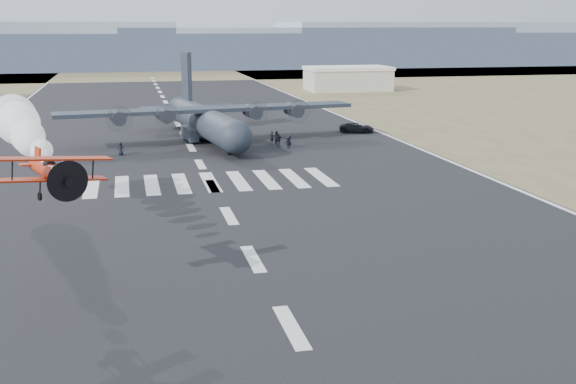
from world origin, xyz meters
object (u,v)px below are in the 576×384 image
object	(u,v)px
crew_g	(290,141)
crew_c	(288,142)
aerobatic_biplane	(51,171)
crew_d	(279,140)
crew_a	(272,137)
crew_h	(242,145)
crew_f	(234,138)
hangar_right	(348,78)
crew_b	(277,138)
crew_e	(121,149)
support_vehicle	(357,128)
transport_aircraft	(205,119)

from	to	relation	value
crew_g	crew_c	bearing A→B (deg)	8.31
aerobatic_biplane	crew_d	bearing A→B (deg)	52.68
crew_a	crew_h	world-z (taller)	crew_h
aerobatic_biplane	crew_a	size ratio (longest dim) A/B	3.87
aerobatic_biplane	crew_a	world-z (taller)	aerobatic_biplane
crew_f	crew_g	size ratio (longest dim) A/B	1.08
crew_a	crew_g	world-z (taller)	crew_a
crew_c	crew_a	bearing A→B (deg)	86.19
crew_a	crew_g	bearing A→B (deg)	92.04
crew_d	crew_f	xyz separation A→B (m)	(-5.57, 3.15, -0.02)
hangar_right	crew_h	xyz separation A→B (m)	(-39.93, -82.98, -2.07)
crew_d	crew_b	bearing A→B (deg)	81.62
crew_b	crew_c	size ratio (longest dim) A/B	1.13
crew_d	crew_h	size ratio (longest dim) A/B	0.95
crew_f	crew_c	bearing A→B (deg)	-151.35
hangar_right	crew_h	size ratio (longest dim) A/B	10.93
aerobatic_biplane	crew_e	distance (m)	48.95
crew_g	crew_h	xyz separation A→B (m)	(-6.85, -2.49, 0.13)
crew_d	crew_f	world-z (taller)	crew_d
support_vehicle	crew_h	bearing A→B (deg)	146.69
hangar_right	crew_f	distance (m)	86.14
hangar_right	crew_c	bearing A→B (deg)	-112.35
crew_e	crew_g	world-z (taller)	crew_e
hangar_right	transport_aircraft	size ratio (longest dim) A/B	0.49
transport_aircraft	crew_f	bearing A→B (deg)	-56.42
hangar_right	crew_c	xyz separation A→B (m)	(-33.47, -81.42, -2.18)
hangar_right	crew_b	distance (m)	85.04
transport_aircraft	crew_b	world-z (taller)	transport_aircraft
aerobatic_biplane	crew_f	bearing A→B (deg)	59.12
crew_c	crew_h	distance (m)	6.64
aerobatic_biplane	crew_c	world-z (taller)	aerobatic_biplane
crew_e	crew_d	bearing A→B (deg)	-170.13
aerobatic_biplane	crew_e	size ratio (longest dim) A/B	3.99
aerobatic_biplane	transport_aircraft	bearing A→B (deg)	63.56
support_vehicle	crew_f	bearing A→B (deg)	131.54
crew_c	crew_e	xyz separation A→B (m)	(-21.66, -0.29, 0.02)
crew_b	crew_e	xyz separation A→B (m)	(-20.85, -3.92, -0.09)
aerobatic_biplane	transport_aircraft	size ratio (longest dim) A/B	0.16
crew_f	aerobatic_biplane	bearing A→B (deg)	137.91
support_vehicle	crew_e	world-z (taller)	crew_e
crew_c	crew_g	size ratio (longest dim) A/B	1.02
hangar_right	aerobatic_biplane	bearing A→B (deg)	-114.28
crew_a	crew_e	bearing A→B (deg)	-11.31
transport_aircraft	crew_c	distance (m)	13.69
crew_b	crew_c	bearing A→B (deg)	177.44
crew_a	crew_c	world-z (taller)	crew_a
aerobatic_biplane	crew_e	xyz separation A→B (m)	(3.53, 48.35, -6.79)
hangar_right	crew_b	world-z (taller)	hangar_right
crew_g	hangar_right	bearing A→B (deg)	-171.00
crew_e	crew_g	bearing A→B (deg)	-173.18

